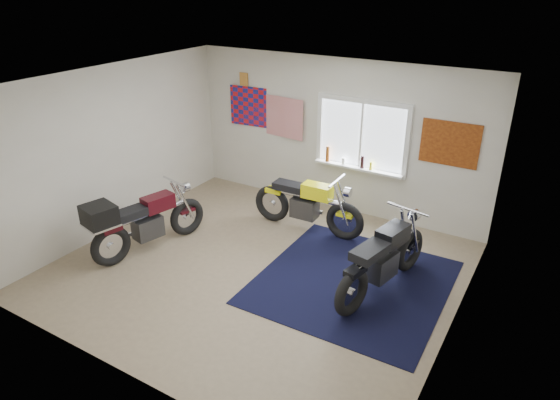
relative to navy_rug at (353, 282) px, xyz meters
The scene contains 10 objects.
ground 1.39m from the navy_rug, 164.08° to the right, with size 5.50×5.50×0.00m, color #9E896B.
room_shell 2.14m from the navy_rug, 164.08° to the right, with size 5.50×5.50×5.50m.
navy_rug is the anchor object (origin of this frame).
window_assembly 2.63m from the navy_rug, 111.82° to the left, with size 1.66×0.17×1.26m.
oil_bottles 2.50m from the navy_rug, 118.35° to the left, with size 0.87×0.07×0.28m.
flag_display 4.41m from the navy_rug, 147.03° to the left, with size 1.60×0.10×1.17m.
triumph_poster 2.68m from the navy_rug, 73.69° to the left, with size 0.90×0.03×0.70m, color #A54C14.
yellow_triumph 1.75m from the navy_rug, 140.84° to the left, with size 2.01×0.60×1.01m.
black_chrome_bike 0.60m from the navy_rug, ahead, with size 0.70×2.04×1.06m.
maroon_tourer 3.29m from the navy_rug, 163.99° to the right, with size 0.86×1.98×1.01m.
Camera 1 is at (3.49, -5.19, 3.98)m, focal length 32.00 mm.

